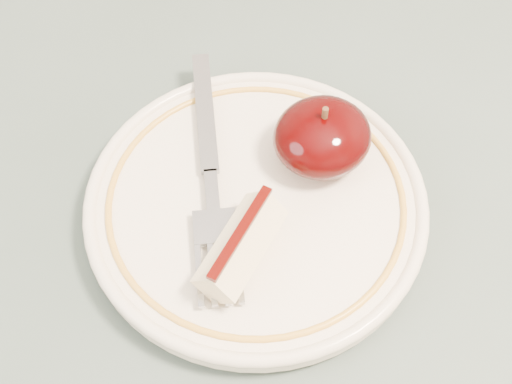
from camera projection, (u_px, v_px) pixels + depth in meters
plate at (256, 204)px, 0.46m from camera, size 0.22×0.22×0.02m
apple_half at (322, 137)px, 0.46m from camera, size 0.06×0.06×0.05m
apple_wedge at (241, 245)px, 0.42m from camera, size 0.07×0.06×0.03m
fork at (210, 174)px, 0.46m from camera, size 0.11×0.19×0.00m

